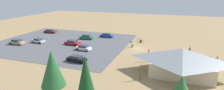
% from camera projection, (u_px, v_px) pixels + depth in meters
% --- Properties ---
extents(ground, '(160.00, 160.00, 0.00)m').
position_uv_depth(ground, '(137.00, 49.00, 50.86)').
color(ground, '#9E7F56').
rests_on(ground, ground).
extents(parking_lot_asphalt, '(39.50, 33.61, 0.05)m').
position_uv_depth(parking_lot_asphalt, '(62.00, 42.00, 57.25)').
color(parking_lot_asphalt, '#56565B').
rests_on(parking_lot_asphalt, ground).
extents(bike_pavilion, '(13.94, 10.03, 5.17)m').
position_uv_depth(bike_pavilion, '(182.00, 60.00, 34.52)').
color(bike_pavilion, beige).
rests_on(bike_pavilion, ground).
extents(trash_bin, '(0.60, 0.60, 0.90)m').
position_uv_depth(trash_bin, '(141.00, 41.00, 56.98)').
color(trash_bin, brown).
rests_on(trash_bin, ground).
extents(lot_sign, '(0.56, 0.08, 2.20)m').
position_uv_depth(lot_sign, '(131.00, 44.00, 50.81)').
color(lot_sign, '#99999E').
rests_on(lot_sign, ground).
extents(pine_center, '(3.56, 3.56, 7.40)m').
position_uv_depth(pine_center, '(52.00, 69.00, 26.21)').
color(pine_center, brown).
rests_on(pine_center, ground).
extents(pine_midwest, '(2.44, 2.44, 7.43)m').
position_uv_depth(pine_midwest, '(86.00, 75.00, 24.42)').
color(pine_midwest, brown).
rests_on(pine_midwest, ground).
extents(bicycle_orange_edge_north, '(1.19, 1.30, 0.75)m').
position_uv_depth(bicycle_orange_edge_north, '(168.00, 57.00, 43.56)').
color(bicycle_orange_edge_north, black).
rests_on(bicycle_orange_edge_north, ground).
extents(bicycle_purple_lone_east, '(1.50, 0.94, 0.82)m').
position_uv_depth(bicycle_purple_lone_east, '(142.00, 42.00, 56.84)').
color(bicycle_purple_lone_east, black).
rests_on(bicycle_purple_lone_east, ground).
extents(bicycle_yellow_back_row, '(1.56, 0.90, 0.83)m').
position_uv_depth(bicycle_yellow_back_row, '(183.00, 54.00, 45.88)').
color(bicycle_yellow_back_row, black).
rests_on(bicycle_yellow_back_row, ground).
extents(bicycle_silver_lone_west, '(0.65, 1.56, 0.82)m').
position_uv_depth(bicycle_silver_lone_west, '(175.00, 52.00, 47.05)').
color(bicycle_silver_lone_west, black).
rests_on(bicycle_silver_lone_west, ground).
extents(bicycle_green_trailside, '(0.77, 1.62, 0.82)m').
position_uv_depth(bicycle_green_trailside, '(196.00, 55.00, 44.86)').
color(bicycle_green_trailside, black).
rests_on(bicycle_green_trailside, ground).
extents(bicycle_blue_yard_center, '(1.47, 1.06, 0.88)m').
position_uv_depth(bicycle_blue_yard_center, '(139.00, 39.00, 59.18)').
color(bicycle_blue_yard_center, black).
rests_on(bicycle_blue_yard_center, ground).
extents(bicycle_white_near_porch, '(0.58, 1.66, 0.77)m').
position_uv_depth(bicycle_white_near_porch, '(185.00, 58.00, 42.86)').
color(bicycle_white_near_porch, black).
rests_on(bicycle_white_near_porch, ground).
extents(car_silver_by_curb, '(4.53, 2.41, 1.31)m').
position_uv_depth(car_silver_by_curb, '(38.00, 41.00, 56.63)').
color(car_silver_by_curb, '#BCBCC1').
rests_on(car_silver_by_curb, parking_lot_asphalt).
extents(car_tan_far_end, '(4.63, 2.02, 1.50)m').
position_uv_depth(car_tan_far_end, '(17.00, 42.00, 54.88)').
color(car_tan_far_end, tan).
rests_on(car_tan_far_end, parking_lot_asphalt).
extents(car_red_mid_lot, '(4.94, 2.43, 1.41)m').
position_uv_depth(car_red_mid_lot, '(73.00, 42.00, 54.44)').
color(car_red_mid_lot, red).
rests_on(car_red_mid_lot, parking_lot_asphalt).
extents(car_black_aisle_side, '(4.63, 2.18, 1.47)m').
position_uv_depth(car_black_aisle_side, '(77.00, 59.00, 41.37)').
color(car_black_aisle_side, black).
rests_on(car_black_aisle_side, parking_lot_asphalt).
extents(car_maroon_end_stall, '(4.58, 1.97, 1.34)m').
position_uv_depth(car_maroon_end_stall, '(50.00, 31.00, 69.85)').
color(car_maroon_end_stall, maroon).
rests_on(car_maroon_end_stall, parking_lot_asphalt).
extents(car_blue_near_entry, '(4.49, 1.98, 1.35)m').
position_uv_depth(car_blue_near_entry, '(107.00, 35.00, 63.35)').
color(car_blue_near_entry, '#1E42B2').
rests_on(car_blue_near_entry, parking_lot_asphalt).
extents(car_green_inner_stall, '(4.40, 2.20, 1.48)m').
position_uv_depth(car_green_inner_stall, '(86.00, 37.00, 60.74)').
color(car_green_inner_stall, '#1E6B3D').
rests_on(car_green_inner_stall, parking_lot_asphalt).
extents(car_white_back_corner, '(4.36, 2.17, 1.37)m').
position_uv_depth(car_white_back_corner, '(83.00, 48.00, 49.52)').
color(car_white_back_corner, white).
rests_on(car_white_back_corner, parking_lot_asphalt).
extents(visitor_near_lot, '(0.36, 0.36, 1.76)m').
position_uv_depth(visitor_near_lot, '(210.00, 60.00, 40.22)').
color(visitor_near_lot, '#2D3347').
rests_on(visitor_near_lot, ground).
extents(visitor_at_bikes, '(0.36, 0.39, 1.80)m').
position_uv_depth(visitor_at_bikes, '(190.00, 48.00, 48.68)').
color(visitor_at_bikes, '#2D3347').
rests_on(visitor_at_bikes, ground).
extents(visitor_crossing_yard, '(0.36, 0.36, 1.70)m').
position_uv_depth(visitor_crossing_yard, '(132.00, 44.00, 51.99)').
color(visitor_crossing_yard, '#2D3347').
rests_on(visitor_crossing_yard, ground).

